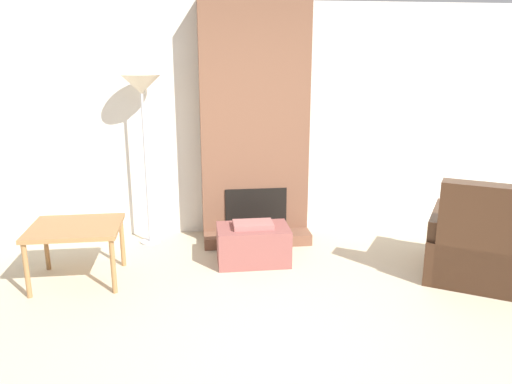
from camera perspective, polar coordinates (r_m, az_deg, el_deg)
ground_plane at (r=3.62m, az=4.89°, el=-18.70°), size 24.00×24.00×0.00m
wall_back at (r=5.76m, az=-0.48°, el=8.12°), size 7.47×0.06×2.60m
fireplace at (r=5.55m, az=-0.22°, el=7.35°), size 1.18×0.63×2.60m
ottoman at (r=5.03m, az=-0.33°, el=-5.94°), size 0.71×0.46×0.42m
armchair at (r=5.09m, az=23.80°, el=-5.92°), size 1.19×1.23×0.98m
side_table at (r=4.82m, az=-19.93°, el=-4.31°), size 0.80×0.68×0.54m
floor_lamp_left at (r=5.39m, az=-12.96°, el=11.07°), size 0.41×0.41×1.83m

